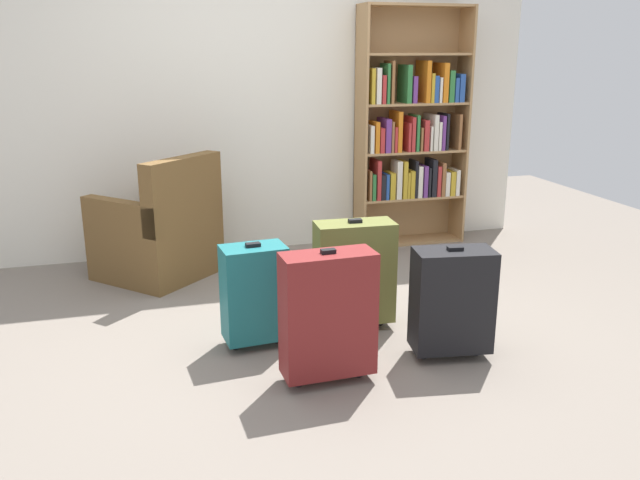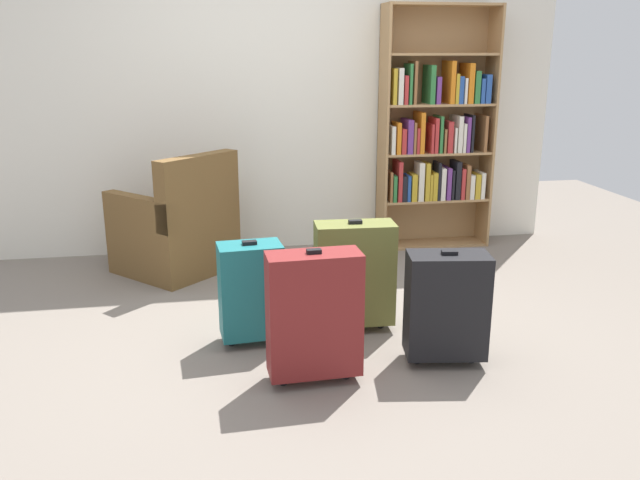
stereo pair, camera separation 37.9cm
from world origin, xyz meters
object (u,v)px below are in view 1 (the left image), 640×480
at_px(bookshelf, 411,132).
at_px(mug, 239,263).
at_px(suitcase_teal, 254,293).
at_px(suitcase_olive, 354,272).
at_px(suitcase_black, 452,300).
at_px(armchair, 160,234).
at_px(suitcase_dark_red, 328,314).

xyz_separation_m(bookshelf, mug, (-1.53, -0.36, -0.90)).
xyz_separation_m(suitcase_teal, suitcase_olive, (0.61, 0.09, 0.03)).
xyz_separation_m(suitcase_olive, suitcase_black, (0.38, -0.51, -0.02)).
bearing_deg(suitcase_black, armchair, 129.00).
relative_size(bookshelf, mug, 16.28).
bearing_deg(suitcase_teal, mug, 84.90).
height_order(armchair, suitcase_teal, armchair).
distance_m(bookshelf, mug, 1.81).
bearing_deg(mug, suitcase_olive, -68.52).
xyz_separation_m(armchair, suitcase_olive, (1.06, -1.27, 0.03)).
xyz_separation_m(armchair, mug, (0.57, -0.02, -0.27)).
bearing_deg(armchair, suitcase_black, -51.00).
relative_size(armchair, mug, 8.25).
distance_m(mug, suitcase_teal, 1.38).
bearing_deg(bookshelf, suitcase_black, -107.10).
height_order(mug, suitcase_black, suitcase_black).
distance_m(suitcase_teal, suitcase_dark_red, 0.58).
relative_size(suitcase_black, suitcase_dark_red, 0.90).
relative_size(suitcase_teal, suitcase_olive, 0.90).
xyz_separation_m(armchair, suitcase_dark_red, (0.73, -1.87, 0.05)).
height_order(suitcase_teal, suitcase_black, suitcase_black).
bearing_deg(armchair, suitcase_olive, -50.08).
distance_m(suitcase_olive, suitcase_black, 0.64).
bearing_deg(suitcase_dark_red, mug, 94.82).
distance_m(suitcase_black, suitcase_dark_red, 0.72).
distance_m(suitcase_teal, suitcase_olive, 0.62).
relative_size(armchair, suitcase_black, 1.58).
relative_size(mug, suitcase_black, 0.19).
relative_size(suitcase_olive, suitcase_dark_red, 0.97).
bearing_deg(suitcase_olive, suitcase_teal, -171.59).
height_order(suitcase_black, suitcase_dark_red, suitcase_dark_red).
xyz_separation_m(bookshelf, suitcase_teal, (-1.65, -1.71, -0.63)).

